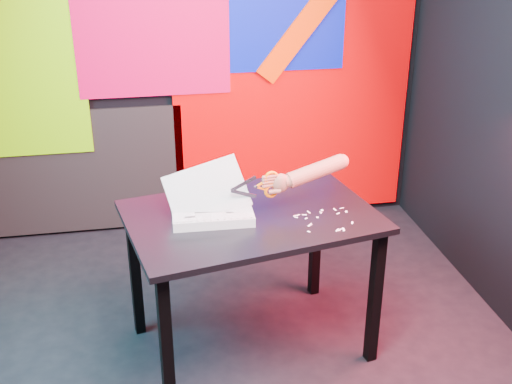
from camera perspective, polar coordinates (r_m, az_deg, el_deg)
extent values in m
cube|color=black|center=(3.33, -2.32, -14.28)|extent=(3.00, 3.00, 0.01)
cube|color=black|center=(4.15, -5.68, 14.20)|extent=(3.00, 0.01, 2.70)
cube|color=black|center=(1.35, 5.95, -8.81)|extent=(3.00, 0.01, 2.70)
cube|color=#CE0002|center=(4.34, 3.28, 7.94)|extent=(1.60, 0.02, 1.60)
cube|color=#0516C4|center=(4.18, 2.15, 15.74)|extent=(0.85, 0.02, 0.75)
cube|color=#D40346|center=(4.09, -9.21, 13.86)|extent=(0.95, 0.02, 0.80)
cube|color=#7BE202|center=(4.21, -20.05, 9.51)|extent=(0.75, 0.02, 1.00)
cube|color=black|center=(4.38, -14.96, 1.73)|extent=(1.30, 0.02, 0.85)
cube|color=black|center=(2.82, -7.98, -13.49)|extent=(0.06, 0.06, 0.72)
cube|color=black|center=(3.34, -10.68, -7.07)|extent=(0.06, 0.06, 0.72)
cube|color=black|center=(3.15, 10.53, -9.20)|extent=(0.06, 0.06, 0.72)
cube|color=black|center=(3.62, 5.31, -4.06)|extent=(0.06, 0.06, 0.72)
cube|color=black|center=(3.00, -0.44, -2.22)|extent=(1.26, 0.97, 0.03)
cube|color=silver|center=(2.97, -3.92, -1.84)|extent=(0.38, 0.28, 0.04)
cube|color=white|center=(2.96, -3.93, -1.45)|extent=(0.37, 0.28, 0.00)
cube|color=white|center=(2.96, -3.93, -1.37)|extent=(0.36, 0.27, 0.11)
cube|color=white|center=(2.96, -4.17, -0.84)|extent=(0.38, 0.24, 0.19)
cube|color=white|center=(2.95, -4.42, 0.09)|extent=(0.41, 0.21, 0.27)
cylinder|color=black|center=(2.84, -7.04, -2.72)|extent=(0.01, 0.01, 0.00)
cylinder|color=black|center=(2.84, -6.44, -2.68)|extent=(0.01, 0.01, 0.00)
cylinder|color=black|center=(2.84, -5.83, -2.64)|extent=(0.01, 0.01, 0.00)
cylinder|color=black|center=(2.84, -5.23, -2.60)|extent=(0.01, 0.01, 0.00)
cylinder|color=black|center=(2.84, -4.62, -2.56)|extent=(0.01, 0.01, 0.00)
cylinder|color=black|center=(2.85, -4.02, -2.53)|extent=(0.01, 0.01, 0.00)
cylinder|color=black|center=(2.85, -3.42, -2.49)|extent=(0.01, 0.01, 0.00)
cylinder|color=black|center=(2.85, -2.82, -2.45)|extent=(0.01, 0.01, 0.00)
cylinder|color=black|center=(2.85, -2.22, -2.41)|extent=(0.01, 0.01, 0.00)
cylinder|color=black|center=(2.86, -1.62, -2.37)|extent=(0.01, 0.01, 0.00)
cylinder|color=black|center=(2.86, -1.02, -2.33)|extent=(0.01, 0.01, 0.00)
cylinder|color=black|center=(2.86, -0.42, -2.29)|extent=(0.01, 0.01, 0.00)
cylinder|color=black|center=(3.06, -7.20, -0.63)|extent=(0.01, 0.01, 0.00)
cylinder|color=black|center=(3.06, -6.64, -0.59)|extent=(0.01, 0.01, 0.00)
cylinder|color=black|center=(3.06, -6.08, -0.56)|extent=(0.01, 0.01, 0.00)
cylinder|color=black|center=(3.06, -5.52, -0.53)|extent=(0.01, 0.01, 0.00)
cylinder|color=black|center=(3.07, -4.96, -0.49)|extent=(0.01, 0.01, 0.00)
cylinder|color=black|center=(3.07, -4.40, -0.46)|extent=(0.01, 0.01, 0.00)
cylinder|color=black|center=(3.07, -3.84, -0.42)|extent=(0.01, 0.01, 0.00)
cylinder|color=black|center=(3.07, -3.29, -0.39)|extent=(0.01, 0.01, 0.00)
cylinder|color=black|center=(3.07, -2.73, -0.35)|extent=(0.01, 0.01, 0.00)
cylinder|color=black|center=(3.08, -2.17, -0.32)|extent=(0.01, 0.01, 0.00)
cylinder|color=black|center=(3.08, -1.62, -0.29)|extent=(0.01, 0.01, 0.00)
cylinder|color=black|center=(3.08, -1.06, -0.25)|extent=(0.01, 0.01, 0.00)
cube|color=black|center=(3.00, -5.66, -1.13)|extent=(0.07, 0.01, 0.00)
cube|color=black|center=(2.98, -3.61, -1.16)|extent=(0.05, 0.01, 0.00)
cube|color=black|center=(2.92, -4.62, -1.80)|extent=(0.09, 0.01, 0.00)
cube|color=black|center=(2.91, -2.32, -1.83)|extent=(0.04, 0.01, 0.00)
cube|color=black|center=(2.88, -5.90, -2.22)|extent=(0.05, 0.01, 0.00)
cube|color=black|center=(3.03, -3.14, -0.74)|extent=(0.06, 0.01, 0.00)
cube|color=#ACBAD5|center=(2.90, -1.12, 0.74)|extent=(0.13, 0.03, 0.07)
cube|color=#ACBAD5|center=(2.92, -1.11, -0.15)|extent=(0.13, 0.03, 0.07)
cylinder|color=#ACBAD5|center=(2.93, 0.00, 0.47)|extent=(0.02, 0.01, 0.01)
cube|color=orange|center=(2.94, 0.40, 0.35)|extent=(0.05, 0.02, 0.03)
cube|color=orange|center=(2.93, 0.40, 0.70)|extent=(0.05, 0.02, 0.03)
torus|color=orange|center=(2.94, 1.37, 1.26)|extent=(0.07, 0.03, 0.07)
torus|color=orange|center=(2.96, 1.36, 0.10)|extent=(0.07, 0.03, 0.07)
ellipsoid|color=#A35E4D|center=(2.97, 2.19, 0.80)|extent=(0.09, 0.05, 0.09)
cylinder|color=#A35E4D|center=(2.95, 1.36, 0.61)|extent=(0.07, 0.03, 0.02)
cylinder|color=#A35E4D|center=(2.95, 1.37, 0.91)|extent=(0.07, 0.03, 0.02)
cylinder|color=#A35E4D|center=(2.94, 1.37, 1.17)|extent=(0.06, 0.03, 0.02)
cylinder|color=#A35E4D|center=(2.94, 1.37, 1.40)|extent=(0.05, 0.03, 0.02)
cylinder|color=#A35E4D|center=(2.96, 1.69, 0.05)|extent=(0.06, 0.03, 0.03)
cylinder|color=#A35E4D|center=(2.98, 2.97, 1.00)|extent=(0.06, 0.07, 0.06)
cylinder|color=#A35E4D|center=(3.02, 5.33, 1.87)|extent=(0.29, 0.13, 0.13)
sphere|color=#A35E4D|center=(3.07, 7.62, 2.72)|extent=(0.07, 0.07, 0.07)
cube|color=white|center=(2.88, 7.78, -3.31)|extent=(0.01, 0.03, 0.00)
cube|color=white|center=(2.97, 3.58, -2.26)|extent=(0.02, 0.02, 0.00)
cube|color=white|center=(3.03, 5.77, -1.77)|extent=(0.01, 0.01, 0.00)
cube|color=white|center=(2.88, 7.47, -3.35)|extent=(0.02, 0.02, 0.00)
cube|color=white|center=(2.88, 7.25, -3.37)|extent=(0.02, 0.03, 0.00)
cube|color=white|center=(2.98, 3.51, -2.11)|extent=(0.02, 0.01, 0.00)
cube|color=white|center=(2.99, 3.75, -2.06)|extent=(0.02, 0.02, 0.00)
cube|color=white|center=(2.92, 4.90, -2.84)|extent=(0.01, 0.02, 0.00)
cube|color=white|center=(3.06, 7.02, -1.55)|extent=(0.01, 0.02, 0.00)
cube|color=white|center=(2.95, 8.55, -2.72)|extent=(0.02, 0.02, 0.00)
cube|color=white|center=(2.96, 4.48, -2.35)|extent=(0.02, 0.01, 0.00)
cube|color=white|center=(2.85, 4.72, -3.53)|extent=(0.01, 0.01, 0.00)
cube|color=white|center=(3.02, 5.80, -1.85)|extent=(0.01, 0.02, 0.00)
cube|color=white|center=(3.00, 4.32, -2.03)|extent=(0.02, 0.01, 0.00)
cube|color=white|center=(3.08, 7.63, -1.43)|extent=(0.02, 0.01, 0.00)
cube|color=white|center=(2.90, 4.81, -2.95)|extent=(0.03, 0.03, 0.00)
cube|color=white|center=(3.05, 8.02, -1.73)|extent=(0.01, 0.02, 0.00)
cube|color=white|center=(3.02, 7.32, -1.90)|extent=(0.02, 0.01, 0.00)
cube|color=white|center=(3.02, 4.71, -1.79)|extent=(0.01, 0.03, 0.00)
cube|color=white|center=(3.05, 5.88, -1.62)|extent=(0.01, 0.02, 0.00)
cube|color=white|center=(2.98, 5.48, -2.26)|extent=(0.01, 0.01, 0.00)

